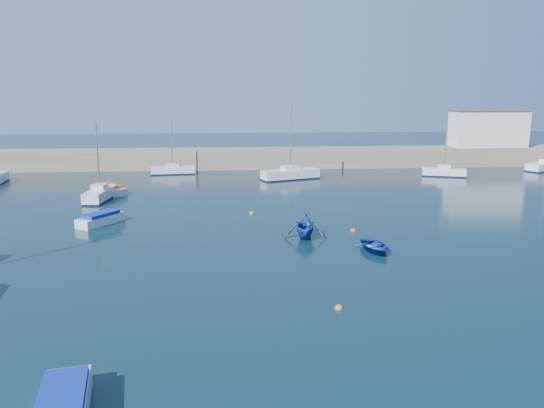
{
  "coord_description": "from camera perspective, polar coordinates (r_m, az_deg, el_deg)",
  "views": [
    {
      "loc": [
        -6.23,
        -25.74,
        10.02
      ],
      "look_at": [
        -2.93,
        14.14,
        1.6
      ],
      "focal_mm": 35.0,
      "sensor_mm": 36.0,
      "label": 1
    }
  ],
  "objects": [
    {
      "name": "motorboat_3",
      "position": [
        18.75,
        -21.6,
        -19.69
      ],
      "size": [
        2.17,
        4.36,
        0.98
      ],
      "rotation": [
        0.0,
        0.0,
        0.18
      ],
      "color": "silver",
      "rests_on": "ground"
    },
    {
      "name": "sailboat_7",
      "position": [
        68.12,
        18.02,
        3.31
      ],
      "size": [
        5.3,
        3.05,
        6.86
      ],
      "rotation": [
        0.0,
        0.0,
        1.23
      ],
      "color": "silver",
      "rests_on": "ground"
    },
    {
      "name": "sailboat_6",
      "position": [
        62.55,
        1.99,
        3.24
      ],
      "size": [
        7.16,
        4.19,
        9.09
      ],
      "rotation": [
        0.0,
        0.0,
        1.92
      ],
      "color": "silver",
      "rests_on": "ground"
    },
    {
      "name": "motorboat_1",
      "position": [
        43.14,
        -17.96,
        -1.53
      ],
      "size": [
        3.28,
        4.01,
        0.96
      ],
      "rotation": [
        0.0,
        0.0,
        -0.58
      ],
      "color": "silver",
      "rests_on": "ground"
    },
    {
      "name": "sailboat_5",
      "position": [
        67.66,
        -10.61,
        3.62
      ],
      "size": [
        5.49,
        2.09,
        7.11
      ],
      "rotation": [
        0.0,
        0.0,
        1.68
      ],
      "color": "silver",
      "rests_on": "ground"
    },
    {
      "name": "buoy_1",
      "position": [
        39.64,
        8.75,
        -2.9
      ],
      "size": [
        0.44,
        0.44,
        0.44
      ],
      "primitive_type": "sphere",
      "color": "#DB4510",
      "rests_on": "ground"
    },
    {
      "name": "motorboat_2",
      "position": [
        56.16,
        -17.16,
        1.54
      ],
      "size": [
        4.23,
        4.62,
        0.96
      ],
      "rotation": [
        0.0,
        0.0,
        0.69
      ],
      "color": "silver",
      "rests_on": "ground"
    },
    {
      "name": "dinghy_left",
      "position": [
        37.3,
        3.6,
        -2.31
      ],
      "size": [
        3.53,
        3.89,
        1.78
      ],
      "primitive_type": "imported",
      "rotation": [
        0.0,
        0.0,
        -0.2
      ],
      "color": "navy",
      "rests_on": "ground"
    },
    {
      "name": "dinghy_center",
      "position": [
        34.85,
        11.02,
        -4.51
      ],
      "size": [
        2.63,
        3.37,
        0.64
      ],
      "primitive_type": "imported",
      "rotation": [
        0.0,
        0.0,
        0.15
      ],
      "color": "navy",
      "rests_on": "ground"
    },
    {
      "name": "buoy_0",
      "position": [
        25.76,
        7.2,
        -11.11
      ],
      "size": [
        0.41,
        0.41,
        0.41
      ],
      "primitive_type": "sphere",
      "color": "orange",
      "rests_on": "ground"
    },
    {
      "name": "ground",
      "position": [
        28.32,
        8.4,
        -8.97
      ],
      "size": [
        220.0,
        220.0,
        0.0
      ],
      "primitive_type": "plane",
      "color": "#0A232E",
      "rests_on": "ground"
    },
    {
      "name": "sailboat_3",
      "position": [
        52.88,
        -17.98,
        1.03
      ],
      "size": [
        2.16,
        5.8,
        7.59
      ],
      "rotation": [
        0.0,
        0.0,
        -0.1
      ],
      "color": "silver",
      "rests_on": "ground"
    },
    {
      "name": "buoy_3",
      "position": [
        44.85,
        -2.2,
        -1.03
      ],
      "size": [
        0.41,
        0.41,
        0.41
      ],
      "primitive_type": "sphere",
      "color": "orange",
      "rests_on": "ground"
    },
    {
      "name": "back_wall",
      "position": [
        72.54,
        0.24,
        4.98
      ],
      "size": [
        96.0,
        4.5,
        2.6
      ],
      "primitive_type": "cube",
      "color": "gray",
      "rests_on": "ground"
    },
    {
      "name": "harbor_office",
      "position": [
        80.52,
        22.22,
        7.51
      ],
      "size": [
        10.0,
        4.0,
        5.0
      ],
      "primitive_type": "cube",
      "color": "silver",
      "rests_on": "back_wall"
    }
  ]
}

